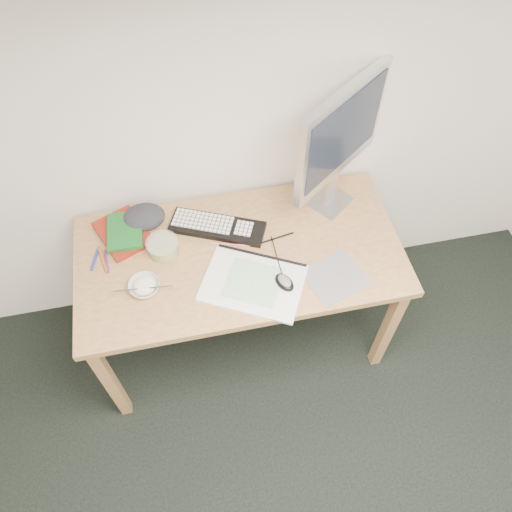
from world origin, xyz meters
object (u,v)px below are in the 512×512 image
(monitor, at_px, (341,136))
(sketchpad, at_px, (253,283))
(rice_bowl, at_px, (145,287))
(desk, at_px, (240,264))
(keyboard, at_px, (217,227))

(monitor, bearing_deg, sketchpad, -176.59)
(sketchpad, height_order, rice_bowl, rice_bowl)
(desk, height_order, rice_bowl, rice_bowl)
(monitor, bearing_deg, keyboard, 149.02)
(sketchpad, xyz_separation_m, keyboard, (-0.10, 0.31, 0.01))
(monitor, relative_size, rice_bowl, 4.90)
(keyboard, distance_m, rice_bowl, 0.42)
(desk, distance_m, rice_bowl, 0.44)
(sketchpad, distance_m, keyboard, 0.33)
(monitor, bearing_deg, desk, 167.03)
(desk, height_order, sketchpad, sketchpad)
(sketchpad, bearing_deg, monitor, 68.23)
(sketchpad, distance_m, monitor, 0.69)
(keyboard, bearing_deg, rice_bowl, -119.46)
(keyboard, distance_m, monitor, 0.65)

